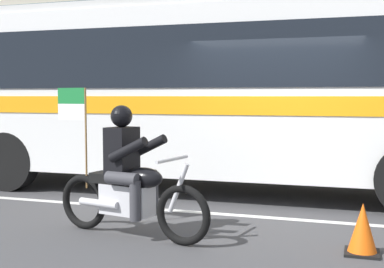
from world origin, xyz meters
The scene contains 6 objects.
ground_plane centered at (0.00, 0.00, 0.00)m, with size 60.00×60.00×0.00m, color #3D3D3F.
sidewalk_curb centered at (0.00, 5.10, 0.07)m, with size 28.00×3.80×0.15m, color #B7B2A8.
lane_center_stripe centered at (0.00, -0.60, 0.00)m, with size 26.60×0.14×0.01m, color silver.
transit_bus centered at (-1.19, 1.19, 1.88)m, with size 11.30×2.72×3.22m.
motorcycle_with_rider centered at (-1.39, -2.05, 0.67)m, with size 2.16×0.72×1.78m.
traffic_cone centered at (1.25, -1.91, 0.26)m, with size 0.36×0.36×0.55m.
Camera 1 is at (1.20, -7.52, 1.68)m, focal length 47.90 mm.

